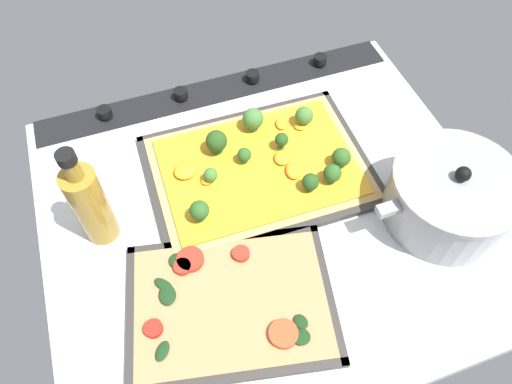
# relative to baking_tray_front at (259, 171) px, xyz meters

# --- Properties ---
(ground_plane) EXTENTS (0.77, 0.69, 0.03)m
(ground_plane) POSITION_rel_baking_tray_front_xyz_m (0.01, 0.08, -0.02)
(ground_plane) COLOR silver
(stove_control_panel) EXTENTS (0.74, 0.07, 0.03)m
(stove_control_panel) POSITION_rel_baking_tray_front_xyz_m (0.01, -0.23, 0.00)
(stove_control_panel) COLOR black
(stove_control_panel) RESTS_ON ground_plane
(baking_tray_front) EXTENTS (0.40, 0.30, 0.01)m
(baking_tray_front) POSITION_rel_baking_tray_front_xyz_m (0.00, 0.00, 0.00)
(baking_tray_front) COLOR #33302D
(baking_tray_front) RESTS_ON ground_plane
(broccoli_pizza) EXTENTS (0.38, 0.27, 0.06)m
(broccoli_pizza) POSITION_rel_baking_tray_front_xyz_m (-0.00, -0.00, 0.01)
(broccoli_pizza) COLOR tan
(broccoli_pizza) RESTS_ON baking_tray_front
(baking_tray_back) EXTENTS (0.35, 0.29, 0.01)m
(baking_tray_back) POSITION_rel_baking_tray_front_xyz_m (0.13, 0.23, 0.00)
(baking_tray_back) COLOR #33302D
(baking_tray_back) RESTS_ON ground_plane
(veggie_pizza_back) EXTENTS (0.33, 0.26, 0.02)m
(veggie_pizza_back) POSITION_rel_baking_tray_front_xyz_m (0.13, 0.22, 0.01)
(veggie_pizza_back) COLOR tan
(veggie_pizza_back) RESTS_ON baking_tray_back
(cooking_pot) EXTENTS (0.28, 0.21, 0.13)m
(cooking_pot) POSITION_rel_baking_tray_front_xyz_m (-0.27, 0.19, 0.05)
(cooking_pot) COLOR gray
(cooking_pot) RESTS_ON ground_plane
(oil_bottle) EXTENTS (0.06, 0.06, 0.21)m
(oil_bottle) POSITION_rel_baking_tray_front_xyz_m (0.29, 0.03, 0.08)
(oil_bottle) COLOR olive
(oil_bottle) RESTS_ON ground_plane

